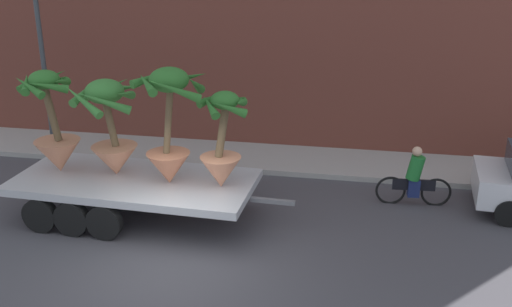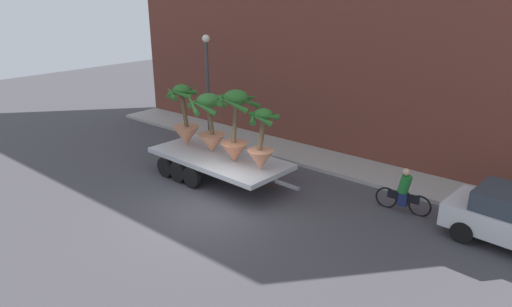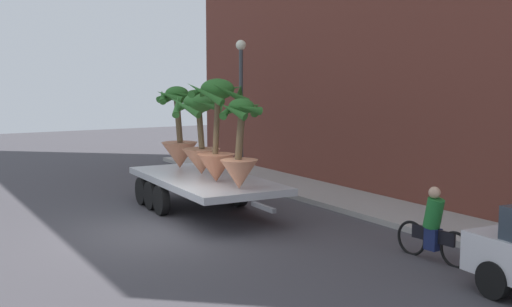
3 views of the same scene
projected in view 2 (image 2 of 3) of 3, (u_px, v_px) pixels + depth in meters
name	position (u px, v px, depth m)	size (l,w,h in m)	color
ground_plane	(213.00, 208.00, 14.83)	(60.00, 60.00, 0.00)	#423F44
sidewalk	(313.00, 157.00, 19.23)	(24.00, 2.20, 0.15)	#A39E99
building_facade	(339.00, 38.00, 18.79)	(24.00, 1.20, 9.95)	brown
flatbed_trailer	(215.00, 159.00, 17.01)	(6.61, 2.73, 0.98)	#B7BABF
potted_palm_rear	(210.00, 124.00, 16.85)	(1.68, 1.77, 2.28)	tan
potted_palm_middle	(261.00, 145.00, 15.13)	(1.21, 1.24, 2.20)	tan
potted_palm_front	(185.00, 121.00, 17.69)	(1.31, 1.38, 2.44)	tan
potted_palm_extra	(235.00, 128.00, 15.70)	(1.72, 1.74, 2.67)	#C17251
cyclist	(404.00, 193.00, 14.42)	(1.84, 0.37, 1.54)	black
street_lamp	(207.00, 73.00, 20.85)	(0.36, 0.36, 4.83)	#383D42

